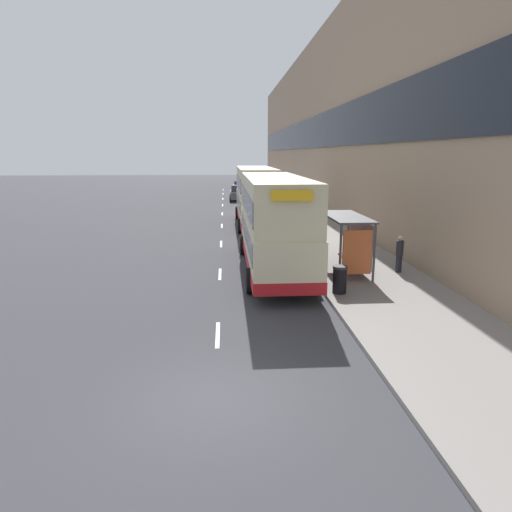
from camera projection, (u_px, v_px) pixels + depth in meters
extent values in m
plane|color=#38383D|center=(215.00, 401.00, 9.99)|extent=(220.00, 220.00, 0.00)
cube|color=gray|center=(284.00, 205.00, 47.88)|extent=(5.00, 93.00, 0.14)
cube|color=#9E846B|center=(325.00, 125.00, 46.37)|extent=(3.00, 93.00, 16.29)
cube|color=black|center=(309.00, 133.00, 46.45)|extent=(0.12, 89.28, 2.93)
cube|color=silver|center=(218.00, 335.00, 13.63)|extent=(0.12, 2.00, 0.01)
cube|color=silver|center=(220.00, 274.00, 20.48)|extent=(0.12, 2.00, 0.01)
cube|color=silver|center=(221.00, 244.00, 27.33)|extent=(0.12, 2.00, 0.01)
cube|color=silver|center=(222.00, 226.00, 34.19)|extent=(0.12, 2.00, 0.01)
cube|color=silver|center=(222.00, 214.00, 41.04)|extent=(0.12, 2.00, 0.01)
cube|color=silver|center=(223.00, 205.00, 47.89)|extent=(0.12, 2.00, 0.01)
cube|color=silver|center=(223.00, 199.00, 54.74)|extent=(0.12, 2.00, 0.01)
cube|color=silver|center=(223.00, 194.00, 61.59)|extent=(0.12, 2.00, 0.01)
cube|color=silver|center=(223.00, 190.00, 68.44)|extent=(0.12, 2.00, 0.01)
cube|color=#4C4C51|center=(346.00, 217.00, 20.13)|extent=(1.60, 4.20, 0.08)
cylinder|color=#4C4C51|center=(340.00, 254.00, 18.41)|extent=(0.10, 0.10, 2.40)
cylinder|color=#4C4C51|center=(320.00, 236.00, 22.31)|extent=(0.10, 0.10, 2.40)
cylinder|color=#4C4C51|center=(374.00, 253.00, 18.51)|extent=(0.10, 0.10, 2.40)
cylinder|color=#4C4C51|center=(348.00, 236.00, 22.40)|extent=(0.10, 0.10, 2.40)
cube|color=#99A8B2|center=(360.00, 241.00, 20.42)|extent=(0.04, 3.68, 1.92)
cube|color=#D86633|center=(357.00, 252.00, 18.51)|extent=(1.19, 0.10, 1.82)
cube|color=maroon|center=(349.00, 260.00, 20.59)|extent=(0.36, 2.80, 0.08)
cube|color=beige|center=(274.00, 241.00, 20.76)|extent=(2.55, 10.75, 1.85)
cube|color=beige|center=(274.00, 199.00, 20.34)|extent=(2.50, 10.43, 1.95)
cube|color=#B2191E|center=(274.00, 256.00, 20.91)|extent=(2.58, 10.81, 0.45)
cube|color=#2D3847|center=(274.00, 233.00, 20.68)|extent=(2.58, 10.11, 0.81)
cube|color=#2D3847|center=(274.00, 201.00, 20.36)|extent=(2.55, 10.11, 0.94)
cube|color=yellow|center=(292.00, 196.00, 14.99)|extent=(1.40, 0.08, 0.36)
cylinder|color=black|center=(243.00, 245.00, 24.44)|extent=(0.30, 1.00, 1.00)
cylinder|color=black|center=(290.00, 245.00, 24.60)|extent=(0.30, 1.00, 1.00)
cylinder|color=black|center=(250.00, 281.00, 17.63)|extent=(0.30, 1.00, 1.00)
cylinder|color=black|center=(315.00, 279.00, 17.80)|extent=(0.30, 1.00, 1.00)
cube|color=beige|center=(256.00, 207.00, 34.14)|extent=(2.55, 10.82, 1.85)
cube|color=beige|center=(256.00, 181.00, 33.72)|extent=(2.50, 10.50, 1.95)
cube|color=#B2191E|center=(256.00, 216.00, 34.29)|extent=(2.58, 10.88, 0.45)
cube|color=#2D3847|center=(256.00, 202.00, 34.06)|extent=(2.58, 10.17, 0.81)
cube|color=#2D3847|center=(256.00, 182.00, 33.75)|extent=(2.55, 10.17, 0.94)
cube|color=yellow|center=(261.00, 176.00, 28.34)|extent=(1.40, 0.08, 0.36)
cylinder|color=black|center=(237.00, 213.00, 37.84)|extent=(0.30, 1.00, 1.00)
cylinder|color=black|center=(268.00, 213.00, 38.01)|extent=(0.30, 1.00, 1.00)
cylinder|color=black|center=(240.00, 226.00, 30.99)|extent=(0.30, 1.00, 1.00)
cylinder|color=black|center=(277.00, 225.00, 31.16)|extent=(0.30, 1.00, 1.00)
cube|color=#4C5156|center=(238.00, 195.00, 52.30)|extent=(1.83, 3.95, 0.82)
cube|color=#2D3847|center=(238.00, 188.00, 51.94)|extent=(1.61, 1.89, 0.67)
cylinder|color=black|center=(230.00, 197.00, 53.52)|extent=(0.20, 0.60, 0.60)
cylinder|color=black|center=(246.00, 197.00, 53.64)|extent=(0.20, 0.60, 0.60)
cylinder|color=black|center=(231.00, 199.00, 51.14)|extent=(0.20, 0.60, 0.60)
cylinder|color=black|center=(247.00, 199.00, 51.26)|extent=(0.20, 0.60, 0.60)
cube|color=#B7B799|center=(240.00, 188.00, 63.05)|extent=(1.82, 4.07, 0.74)
cube|color=#2D3847|center=(240.00, 183.00, 62.71)|extent=(1.60, 1.95, 0.61)
cylinder|color=black|center=(233.00, 190.00, 64.30)|extent=(0.20, 0.60, 0.60)
cylinder|color=black|center=(246.00, 190.00, 64.42)|extent=(0.20, 0.60, 0.60)
cylinder|color=black|center=(234.00, 191.00, 61.85)|extent=(0.20, 0.60, 0.60)
cylinder|color=black|center=(247.00, 191.00, 61.97)|extent=(0.20, 0.60, 0.60)
cylinder|color=#23232D|center=(318.00, 242.00, 25.30)|extent=(0.27, 0.27, 0.78)
cylinder|color=maroon|center=(319.00, 229.00, 25.14)|extent=(0.33, 0.33, 0.65)
sphere|color=tan|center=(319.00, 221.00, 25.05)|extent=(0.21, 0.21, 0.21)
cylinder|color=#23232D|center=(399.00, 263.00, 20.26)|extent=(0.26, 0.26, 0.77)
cylinder|color=#26262D|center=(400.00, 248.00, 20.11)|extent=(0.32, 0.32, 0.64)
sphere|color=tan|center=(400.00, 238.00, 20.01)|extent=(0.21, 0.21, 0.21)
cylinder|color=black|center=(340.00, 281.00, 17.19)|extent=(0.52, 0.52, 0.95)
cylinder|color=#2D2D33|center=(340.00, 267.00, 17.07)|extent=(0.55, 0.55, 0.10)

